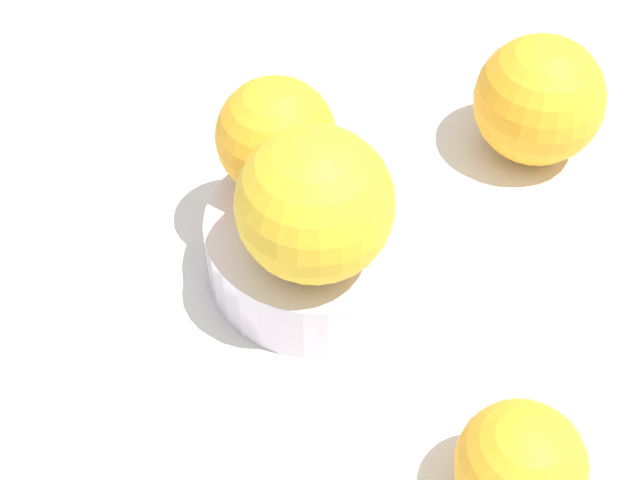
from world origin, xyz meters
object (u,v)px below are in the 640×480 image
orange_loose_0 (539,100)px  orange_loose_1 (521,466)px  orange_in_bowl_1 (276,137)px  fruit_bowl (320,246)px  orange_in_bowl_0 (315,205)px

orange_loose_0 → orange_loose_1: bearing=-148.9°
orange_in_bowl_1 → orange_loose_0: bearing=-24.9°
fruit_bowl → orange_in_bowl_1: bearing=78.9°
orange_in_bowl_0 → orange_in_bowl_1: bearing=61.7°
orange_in_bowl_0 → orange_loose_1: orange_in_bowl_0 is taller
fruit_bowl → orange_in_bowl_0: bearing=-144.3°
orange_in_bowl_1 → orange_loose_0: size_ratio=0.82×
orange_in_bowl_0 → orange_loose_1: (-2.60, -15.55, -5.35)cm
orange_in_bowl_0 → orange_loose_0: (19.75, -2.04, -4.27)cm
fruit_bowl → orange_loose_0: 18.00cm
fruit_bowl → orange_loose_1: orange_loose_1 is taller
orange_in_bowl_1 → orange_loose_1: bearing=-104.9°
fruit_bowl → orange_in_bowl_1: (0.80, 4.07, 5.78)cm
orange_in_bowl_1 → orange_loose_0: (16.68, -7.75, -3.51)cm
orange_in_bowl_0 → orange_in_bowl_1: size_ratio=1.22×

